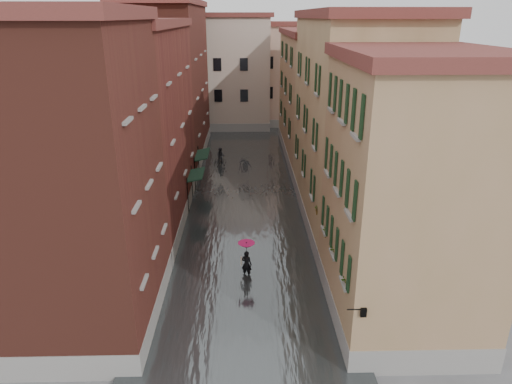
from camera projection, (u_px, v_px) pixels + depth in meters
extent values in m
plane|color=#58585A|center=(245.00, 291.00, 23.29)|extent=(120.00, 120.00, 0.00)
cube|color=#424749|center=(245.00, 196.00, 35.37)|extent=(10.00, 60.00, 0.20)
cube|color=brown|center=(75.00, 187.00, 18.92)|extent=(6.00, 8.00, 13.00)
cube|color=maroon|center=(135.00, 131.00, 29.26)|extent=(6.00, 14.00, 12.50)
cube|color=brown|center=(170.00, 86.00, 42.98)|extent=(6.00, 16.00, 14.00)
cube|color=#94754C|center=(407.00, 200.00, 19.51)|extent=(6.00, 8.00, 11.50)
cube|color=tan|center=(352.00, 126.00, 29.49)|extent=(6.00, 14.00, 13.00)
cube|color=#94754C|center=(317.00, 98.00, 43.75)|extent=(6.00, 16.00, 11.50)
cube|color=#B4A28F|center=(220.00, 73.00, 56.30)|extent=(12.00, 9.00, 13.00)
cube|color=tan|center=(291.00, 75.00, 58.55)|extent=(10.00, 9.00, 12.00)
cube|color=#163222|center=(196.00, 174.00, 32.56)|extent=(1.09, 2.71, 0.31)
cylinder|color=black|center=(188.00, 196.00, 31.70)|extent=(0.06, 0.06, 2.80)
cylinder|color=black|center=(192.00, 183.00, 34.23)|extent=(0.06, 0.06, 2.80)
cube|color=#163222|center=(202.00, 154.00, 37.29)|extent=(1.09, 3.17, 0.31)
cylinder|color=black|center=(195.00, 174.00, 36.21)|extent=(0.06, 0.06, 2.80)
cylinder|color=black|center=(199.00, 162.00, 39.17)|extent=(0.06, 0.06, 2.80)
cylinder|color=black|center=(355.00, 309.00, 16.67)|extent=(0.60, 0.05, 0.05)
cube|color=black|center=(363.00, 312.00, 16.71)|extent=(0.22, 0.22, 0.35)
cube|color=beige|center=(363.00, 312.00, 16.71)|extent=(0.14, 0.14, 0.24)
cube|color=#A04C34|center=(348.00, 284.00, 18.19)|extent=(0.22, 0.85, 0.18)
imported|color=#265926|center=(348.00, 274.00, 18.04)|extent=(0.59, 0.51, 0.66)
cube|color=#A04C34|center=(336.00, 253.00, 20.54)|extent=(0.22, 0.85, 0.18)
imported|color=#265926|center=(336.00, 245.00, 20.39)|extent=(0.59, 0.51, 0.66)
cube|color=#A04C34|center=(328.00, 233.00, 22.45)|extent=(0.22, 0.85, 0.18)
imported|color=#265926|center=(328.00, 225.00, 22.30)|extent=(0.59, 0.51, 0.66)
cube|color=#A04C34|center=(319.00, 210.00, 25.02)|extent=(0.22, 0.85, 0.18)
imported|color=#265926|center=(320.00, 203.00, 24.87)|extent=(0.59, 0.51, 0.66)
imported|color=black|center=(247.00, 264.00, 24.26)|extent=(0.66, 0.54, 1.56)
cube|color=beige|center=(241.00, 261.00, 24.24)|extent=(0.08, 0.30, 0.38)
cylinder|color=black|center=(247.00, 255.00, 24.05)|extent=(0.02, 0.02, 1.00)
cone|color=#D20E5A|center=(246.00, 245.00, 23.85)|extent=(0.92, 0.92, 0.28)
imported|color=black|center=(221.00, 156.00, 42.74)|extent=(0.83, 0.66, 1.64)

